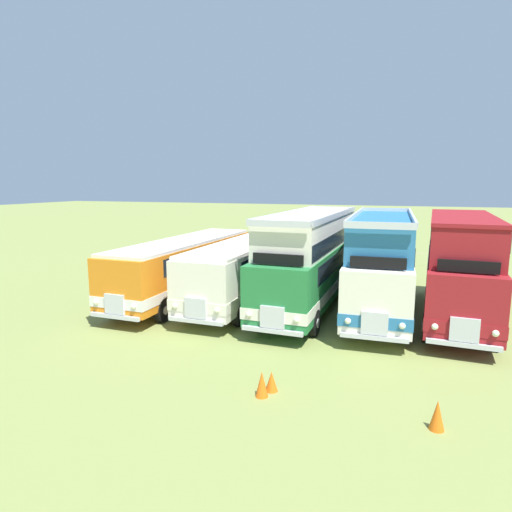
{
  "coord_description": "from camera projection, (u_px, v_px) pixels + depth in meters",
  "views": [
    {
      "loc": [
        4.13,
        -19.95,
        5.83
      ],
      "look_at": [
        -2.66,
        0.0,
        2.32
      ],
      "focal_mm": 30.78,
      "sensor_mm": 36.0,
      "label": 1
    }
  ],
  "objects": [
    {
      "name": "bus_third_in_row",
      "position": [
        311.0,
        257.0,
        20.74
      ],
      "size": [
        2.9,
        11.39,
        4.52
      ],
      "color": "#237538",
      "rests_on": "ground"
    },
    {
      "name": "cone_far_end",
      "position": [
        437.0,
        415.0,
        10.44
      ],
      "size": [
        0.36,
        0.36,
        0.74
      ],
      "primitive_type": "cone",
      "color": "orange",
      "rests_on": "ground"
    },
    {
      "name": "bus_fourth_in_row",
      "position": [
        381.0,
        261.0,
        19.72
      ],
      "size": [
        2.78,
        10.45,
        4.52
      ],
      "color": "silver",
      "rests_on": "ground"
    },
    {
      "name": "cone_near_end",
      "position": [
        272.0,
        381.0,
        12.41
      ],
      "size": [
        0.36,
        0.36,
        0.58
      ],
      "primitive_type": "cone",
      "color": "orange",
      "rests_on": "ground"
    },
    {
      "name": "rope_fence_line",
      "position": [
        345.0,
        253.0,
        32.66
      ],
      "size": [
        18.93,
        0.08,
        1.05
      ],
      "color": "#8C704C",
      "rests_on": "ground"
    },
    {
      "name": "bus_second_in_row",
      "position": [
        248.0,
        265.0,
        22.03
      ],
      "size": [
        2.74,
        11.54,
        2.99
      ],
      "color": "silver",
      "rests_on": "ground"
    },
    {
      "name": "ground_plane",
      "position": [
        309.0,
        307.0,
        20.9
      ],
      "size": [
        200.0,
        200.0,
        0.0
      ],
      "primitive_type": "plane",
      "color": "olive"
    },
    {
      "name": "bus_fifth_in_row",
      "position": [
        460.0,
        263.0,
        18.64
      ],
      "size": [
        3.07,
        9.94,
        4.49
      ],
      "color": "maroon",
      "rests_on": "ground"
    },
    {
      "name": "cone_mid_row",
      "position": [
        262.0,
        384.0,
        12.07
      ],
      "size": [
        0.36,
        0.36,
        0.73
      ],
      "primitive_type": "cone",
      "color": "orange",
      "rests_on": "ground"
    },
    {
      "name": "bus_first_in_row",
      "position": [
        186.0,
        263.0,
        22.57
      ],
      "size": [
        2.86,
        11.59,
        2.99
      ],
      "color": "orange",
      "rests_on": "ground"
    }
  ]
}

